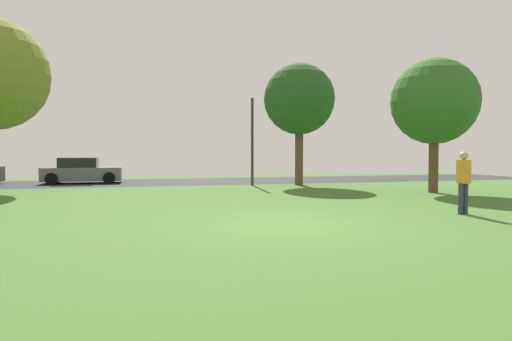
% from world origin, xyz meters
% --- Properties ---
extents(ground_plane, '(44.00, 44.00, 0.00)m').
position_xyz_m(ground_plane, '(0.00, 0.00, 0.00)').
color(ground_plane, '#3D6628').
extents(road_strip, '(44.00, 6.40, 0.01)m').
position_xyz_m(road_strip, '(0.00, 16.00, 0.00)').
color(road_strip, '#28282B').
rests_on(road_strip, ground_plane).
extents(oak_tree_center, '(3.61, 3.61, 5.67)m').
position_xyz_m(oak_tree_center, '(8.86, 6.29, 3.84)').
color(oak_tree_center, brown).
rests_on(oak_tree_center, ground_plane).
extents(maple_tree_far, '(3.69, 3.69, 6.33)m').
position_xyz_m(maple_tree_far, '(4.86, 11.86, 4.45)').
color(maple_tree_far, brown).
rests_on(maple_tree_far, ground_plane).
extents(person_catcher, '(0.30, 0.33, 1.73)m').
position_xyz_m(person_catcher, '(5.41, 0.36, 0.96)').
color(person_catcher, '#2D334C').
rests_on(person_catcher, ground_plane).
extents(parked_car_grey, '(4.12, 2.03, 1.42)m').
position_xyz_m(parked_car_grey, '(-6.30, 16.11, 0.65)').
color(parked_car_grey, slate).
rests_on(parked_car_grey, ground_plane).
extents(street_lamp_post, '(0.14, 0.14, 4.50)m').
position_xyz_m(street_lamp_post, '(2.42, 12.20, 2.25)').
color(street_lamp_post, '#2D2D33').
rests_on(street_lamp_post, ground_plane).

